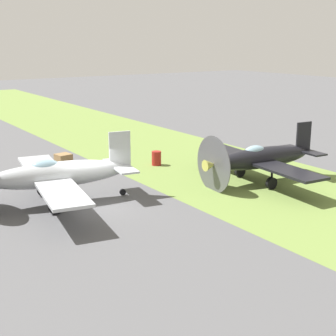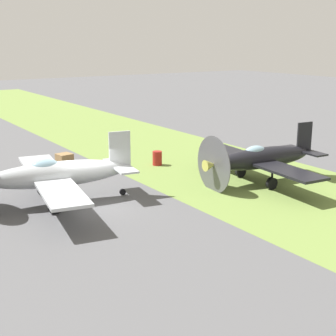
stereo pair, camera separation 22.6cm
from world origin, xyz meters
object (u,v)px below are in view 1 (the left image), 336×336
airplane_lead (55,175)px  supply_crate (63,159)px  airplane_wingman (261,158)px  fuel_drum (156,158)px

airplane_lead → supply_crate: (7.47, -3.42, -1.14)m
airplane_wingman → supply_crate: 12.70m
airplane_wingman → supply_crate: size_ratio=10.35×
airplane_lead → fuel_drum: bearing=-55.4°
airplane_wingman → supply_crate: airplane_wingman is taller
airplane_lead → supply_crate: size_ratio=10.95×
airplane_lead → fuel_drum: airplane_lead is taller
fuel_drum → supply_crate: size_ratio=1.00×
airplane_lead → airplane_wingman: bearing=-94.2°
airplane_wingman → supply_crate: bearing=41.4°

